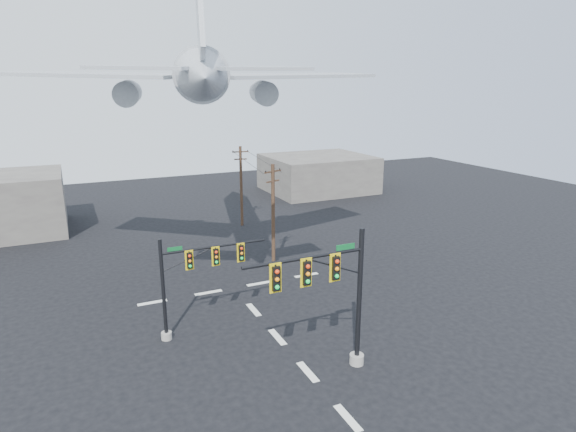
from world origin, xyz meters
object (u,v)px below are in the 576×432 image
utility_pole_b (241,185)px  airliner (196,72)px  signal_mast_near (333,296)px  signal_mast_far (191,279)px  utility_pole_a (273,216)px

utility_pole_b → airliner: (-7.08, -11.06, 11.11)m
signal_mast_near → signal_mast_far: size_ratio=1.16×
airliner → utility_pole_a: bearing=-99.8°
utility_pole_a → signal_mast_near: bearing=-123.4°
utility_pole_b → airliner: 17.20m
signal_mast_far → airliner: bearing=70.7°
utility_pole_a → airliner: 12.35m
utility_pole_b → signal_mast_far: bearing=-107.6°
utility_pole_a → utility_pole_b: utility_pole_a is taller
signal_mast_far → airliner: size_ratio=0.23×
signal_mast_far → utility_pole_b: (10.59, 21.08, 0.91)m
signal_mast_near → utility_pole_b: utility_pole_b is taller
utility_pole_b → airliner: size_ratio=0.30×
signal_mast_far → airliner: airliner is taller
signal_mast_far → utility_pole_a: (8.64, 7.89, 0.99)m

